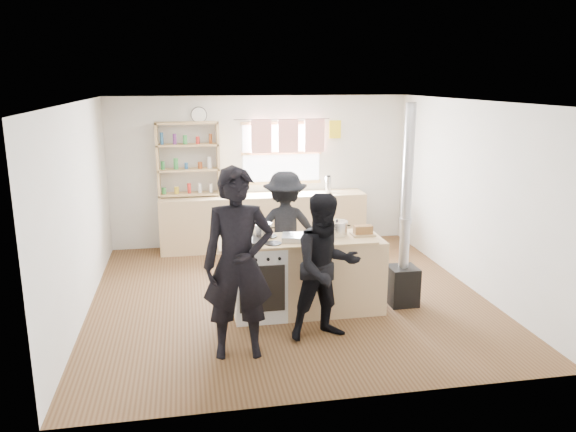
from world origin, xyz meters
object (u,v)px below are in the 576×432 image
object	(u,v)px
thermos	(328,185)
roast_tray	(298,237)
skillet_greens	(248,242)
stockpot_counter	(337,228)
cooking_island	(308,275)
bread_board	(363,231)
flue_heater	(404,254)
stockpot_stove	(262,230)
person_far	(285,229)
person_near_right	(326,267)
person_near_left	(238,264)

from	to	relation	value
thermos	roast_tray	xyz separation A→B (m)	(-1.09, -2.84, -0.07)
skillet_greens	stockpot_counter	xyz separation A→B (m)	(1.10, 0.18, 0.06)
cooking_island	bread_board	xyz separation A→B (m)	(0.68, 0.01, 0.51)
flue_heater	stockpot_stove	bearing A→B (deg)	176.23
cooking_island	person_far	world-z (taller)	person_far
cooking_island	skillet_greens	bearing A→B (deg)	-170.61
cooking_island	person_near_right	bearing A→B (deg)	-86.57
roast_tray	person_far	xyz separation A→B (m)	(0.03, 1.05, -0.18)
stockpot_stove	person_near_right	bearing A→B (deg)	-55.84
roast_tray	stockpot_counter	xyz separation A→B (m)	(0.50, 0.13, 0.05)
roast_tray	person_near_left	bearing A→B (deg)	-132.17
thermos	person_far	bearing A→B (deg)	-120.65
skillet_greens	person_far	bearing A→B (deg)	60.38
thermos	person_near_right	bearing A→B (deg)	-104.72
bread_board	stockpot_stove	bearing A→B (deg)	174.17
person_near_left	thermos	bearing A→B (deg)	66.16
stockpot_counter	person_near_right	world-z (taller)	person_near_right
stockpot_counter	cooking_island	bearing A→B (deg)	-170.35
skillet_greens	person_near_left	world-z (taller)	person_near_left
flue_heater	person_near_left	bearing A→B (deg)	-156.02
thermos	stockpot_stove	bearing A→B (deg)	-119.42
stockpot_stove	stockpot_counter	xyz separation A→B (m)	(0.90, -0.07, 0.00)
roast_tray	flue_heater	size ratio (longest dim) A/B	0.17
stockpot_stove	bread_board	size ratio (longest dim) A/B	0.87
stockpot_stove	stockpot_counter	world-z (taller)	stockpot_counter
flue_heater	bread_board	bearing A→B (deg)	-179.14
skillet_greens	roast_tray	bearing A→B (deg)	5.21
person_near_right	stockpot_counter	bearing A→B (deg)	57.65
roast_tray	bread_board	xyz separation A→B (m)	(0.81, 0.08, 0.01)
bread_board	stockpot_counter	bearing A→B (deg)	170.32
cooking_island	stockpot_counter	world-z (taller)	stockpot_counter
roast_tray	person_far	size ratio (longest dim) A/B	0.27
skillet_greens	stockpot_counter	distance (m)	1.11
stockpot_counter	person_far	world-z (taller)	person_far
cooking_island	bread_board	world-z (taller)	bread_board
stockpot_stove	person_near_right	distance (m)	1.04
flue_heater	person_far	distance (m)	1.65
skillet_greens	stockpot_stove	xyz separation A→B (m)	(0.20, 0.25, 0.06)
stockpot_stove	person_far	world-z (taller)	person_far
flue_heater	thermos	bearing A→B (deg)	95.51
cooking_island	roast_tray	bearing A→B (deg)	-153.19
skillet_greens	stockpot_stove	world-z (taller)	stockpot_stove
stockpot_counter	person_far	distance (m)	1.06
skillet_greens	bread_board	world-z (taller)	bread_board
thermos	cooking_island	xyz separation A→B (m)	(-0.96, -2.77, -0.57)
stockpot_counter	person_far	xyz separation A→B (m)	(-0.47, 0.92, -0.23)
thermos	person_near_left	size ratio (longest dim) A/B	0.14
stockpot_stove	flue_heater	xyz separation A→B (m)	(1.75, -0.12, -0.36)
person_near_right	person_far	xyz separation A→B (m)	(-0.14, 1.70, -0.02)
roast_tray	bread_board	distance (m)	0.81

